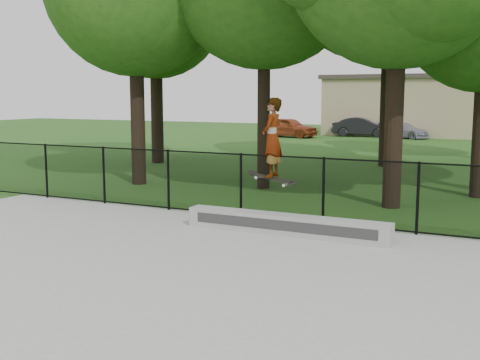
{
  "coord_description": "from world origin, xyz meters",
  "views": [
    {
      "loc": [
        6.12,
        -6.44,
        2.89
      ],
      "look_at": [
        0.82,
        4.2,
        1.2
      ],
      "focal_mm": 45.0,
      "sensor_mm": 36.0,
      "label": 1
    }
  ],
  "objects_px": {
    "grind_ledge": "(285,225)",
    "car_a": "(289,127)",
    "car_c": "(403,130)",
    "skater_airborne": "(272,139)",
    "car_b": "(362,127)"
  },
  "relations": [
    {
      "from": "skater_airborne",
      "to": "car_b",
      "type": "bearing_deg",
      "value": 101.77
    },
    {
      "from": "car_c",
      "to": "car_a",
      "type": "bearing_deg",
      "value": 129.13
    },
    {
      "from": "grind_ledge",
      "to": "skater_airborne",
      "type": "height_order",
      "value": "skater_airborne"
    },
    {
      "from": "grind_ledge",
      "to": "car_b",
      "type": "relative_size",
      "value": 1.18
    },
    {
      "from": "grind_ledge",
      "to": "car_a",
      "type": "distance_m",
      "value": 29.56
    },
    {
      "from": "grind_ledge",
      "to": "car_b",
      "type": "distance_m",
      "value": 31.01
    },
    {
      "from": "grind_ledge",
      "to": "skater_airborne",
      "type": "distance_m",
      "value": 1.76
    },
    {
      "from": "car_c",
      "to": "skater_airborne",
      "type": "xyz_separation_m",
      "value": [
        3.46,
        -30.03,
        1.48
      ]
    },
    {
      "from": "car_a",
      "to": "car_c",
      "type": "bearing_deg",
      "value": -62.65
    },
    {
      "from": "car_c",
      "to": "skater_airborne",
      "type": "height_order",
      "value": "skater_airborne"
    },
    {
      "from": "car_a",
      "to": "car_c",
      "type": "relative_size",
      "value": 1.19
    },
    {
      "from": "grind_ledge",
      "to": "car_a",
      "type": "height_order",
      "value": "car_a"
    },
    {
      "from": "car_b",
      "to": "car_c",
      "type": "distance_m",
      "value": 2.92
    },
    {
      "from": "car_a",
      "to": "car_b",
      "type": "distance_m",
      "value": 5.2
    },
    {
      "from": "car_a",
      "to": "skater_airborne",
      "type": "bearing_deg",
      "value": -149.83
    }
  ]
}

